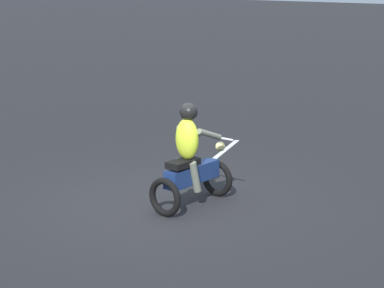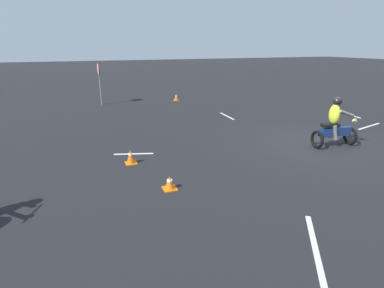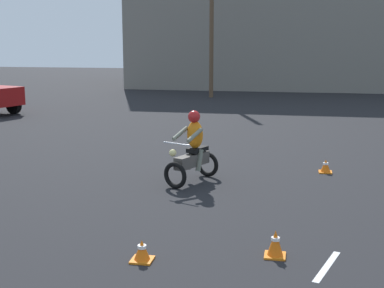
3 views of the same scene
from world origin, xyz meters
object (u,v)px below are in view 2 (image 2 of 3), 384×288
motorcycle_rider_foreground (335,125)px  traffic_cone_mid_left (131,157)px  stop_sign (99,75)px  traffic_cone_mid_center (170,183)px  traffic_cone_near_left (176,97)px

motorcycle_rider_foreground → traffic_cone_mid_left: 6.59m
motorcycle_rider_foreground → stop_sign: (10.36, 6.38, 0.91)m
stop_sign → traffic_cone_mid_center: (-11.33, -0.43, -1.48)m
stop_sign → traffic_cone_mid_center: bearing=-177.8°
traffic_cone_mid_left → traffic_cone_near_left: bearing=-26.1°
traffic_cone_mid_left → motorcycle_rider_foreground: bearing=-98.4°
motorcycle_rider_foreground → traffic_cone_near_left: 10.26m
traffic_cone_near_left → traffic_cone_mid_center: traffic_cone_near_left is taller
traffic_cone_near_left → motorcycle_rider_foreground: bearing=-168.5°
stop_sign → traffic_cone_near_left: (-0.32, -4.34, -1.44)m
traffic_cone_near_left → traffic_cone_mid_left: 10.11m
traffic_cone_mid_center → stop_sign: bearing=2.2°
stop_sign → motorcycle_rider_foreground: bearing=-148.4°
traffic_cone_near_left → stop_sign: bearing=85.8°
stop_sign → traffic_cone_near_left: bearing=-94.2°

